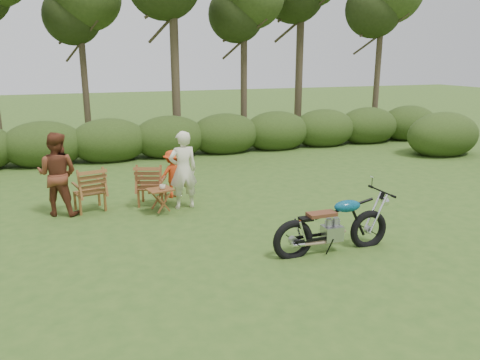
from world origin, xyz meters
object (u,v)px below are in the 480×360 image
object	(u,v)px
lawn_chair_right	(153,205)
adult_b	(61,214)
side_table	(161,201)
child	(173,197)
motorcycle	(331,251)
cup	(162,187)
lawn_chair_left	(91,210)
adult_a	(184,208)

from	to	relation	value
lawn_chair_right	adult_b	xyz separation A→B (m)	(-1.99, 0.01, 0.00)
side_table	child	size ratio (longest dim) A/B	0.48
side_table	motorcycle	bearing A→B (deg)	-51.44
motorcycle	cup	xyz separation A→B (m)	(-2.39, 3.01, 0.61)
motorcycle	child	world-z (taller)	motorcycle
lawn_chair_left	adult_a	world-z (taller)	adult_a
adult_a	adult_b	size ratio (longest dim) A/B	0.98
lawn_chair_left	side_table	bearing A→B (deg)	139.71
lawn_chair_right	adult_a	size ratio (longest dim) A/B	0.56
cup	adult_a	bearing A→B (deg)	26.43
adult_a	adult_b	world-z (taller)	adult_b
motorcycle	lawn_chair_right	bearing A→B (deg)	124.09
adult_b	adult_a	bearing A→B (deg)	-167.03
cup	lawn_chair_right	bearing A→B (deg)	98.63
lawn_chair_right	adult_b	bearing A→B (deg)	20.42
lawn_chair_right	adult_a	bearing A→B (deg)	163.73
lawn_chair_left	child	bearing A→B (deg)	178.48
side_table	adult_b	distance (m)	2.18
cup	adult_b	bearing A→B (deg)	160.50
adult_b	cup	bearing A→B (deg)	-176.08
lawn_chair_right	adult_b	size ratio (longest dim) A/B	0.55
lawn_chair_left	cup	world-z (taller)	cup
motorcycle	cup	distance (m)	3.89
lawn_chair_right	lawn_chair_left	bearing A→B (deg)	18.12
motorcycle	lawn_chair_left	world-z (taller)	motorcycle
child	adult_b	bearing A→B (deg)	-6.46
motorcycle	adult_b	xyz separation A→B (m)	(-4.49, 3.76, 0.00)
adult_b	child	size ratio (longest dim) A/B	1.55
lawn_chair_left	adult_b	bearing A→B (deg)	-7.77
adult_b	side_table	bearing A→B (deg)	-175.37
motorcycle	adult_b	distance (m)	5.85
cup	child	world-z (taller)	cup
motorcycle	adult_a	size ratio (longest dim) A/B	1.20
lawn_chair_right	cup	xyz separation A→B (m)	(0.11, -0.74, 0.61)
side_table	child	bearing A→B (deg)	65.78
adult_b	child	world-z (taller)	adult_b
lawn_chair_left	cup	distance (m)	1.79
motorcycle	lawn_chair_left	xyz separation A→B (m)	(-3.88, 3.81, 0.00)
lawn_chair_right	side_table	world-z (taller)	side_table
child	cup	bearing A→B (deg)	52.46
lawn_chair_right	adult_a	distance (m)	0.79
child	lawn_chair_right	bearing A→B (deg)	21.63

